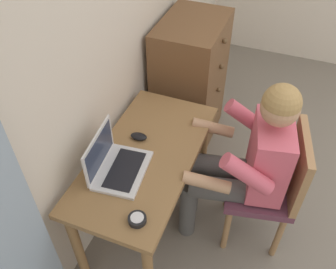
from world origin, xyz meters
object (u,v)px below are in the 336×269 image
object	(u,v)px
person_seated	(245,159)
laptop	(115,164)
computer_mouse	(139,136)
chair	(272,184)
dresser	(190,83)
desk_clock	(137,219)
desk	(146,168)

from	to	relation	value
person_seated	laptop	size ratio (longest dim) A/B	3.32
computer_mouse	chair	bearing A→B (deg)	-84.61
chair	computer_mouse	size ratio (longest dim) A/B	8.89
dresser	chair	xyz separation A→B (m)	(-0.76, -0.78, -0.03)
person_seated	computer_mouse	bearing A→B (deg)	99.18
desk_clock	dresser	bearing A→B (deg)	8.25
desk	person_seated	size ratio (longest dim) A/B	0.90
person_seated	desk_clock	bearing A→B (deg)	147.69
person_seated	dresser	bearing A→B (deg)	36.99
desk	dresser	world-z (taller)	dresser
chair	person_seated	size ratio (longest dim) A/B	0.74
desk	computer_mouse	distance (m)	0.19
chair	person_seated	world-z (taller)	person_seated
dresser	chair	bearing A→B (deg)	-134.37
desk	chair	distance (m)	0.76
desk	laptop	bearing A→B (deg)	148.36
chair	desk_clock	world-z (taller)	chair
chair	laptop	xyz separation A→B (m)	(-0.40, 0.82, 0.27)
desk	chair	bearing A→B (deg)	-71.63
chair	person_seated	bearing A→B (deg)	100.38
laptop	desk_clock	size ratio (longest dim) A/B	4.04
person_seated	laptop	bearing A→B (deg)	120.11
desk	dresser	size ratio (longest dim) A/B	1.04
computer_mouse	desk	bearing A→B (deg)	-144.15
chair	desk_clock	size ratio (longest dim) A/B	9.88
chair	person_seated	distance (m)	0.26
dresser	chair	size ratio (longest dim) A/B	1.19
dresser	person_seated	distance (m)	1.01
person_seated	desk_clock	xyz separation A→B (m)	(-0.62, 0.39, 0.05)
computer_mouse	desk_clock	bearing A→B (deg)	-160.20
desk	person_seated	xyz separation A→B (m)	(0.21, -0.54, 0.09)
dresser	person_seated	world-z (taller)	person_seated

